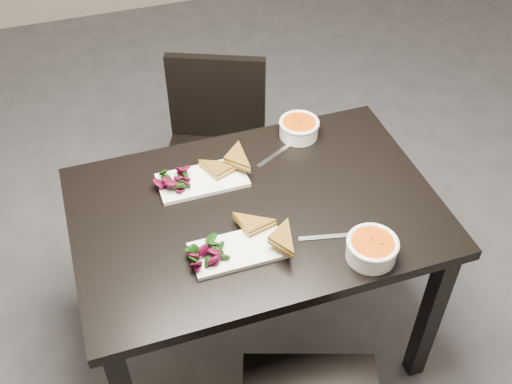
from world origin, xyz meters
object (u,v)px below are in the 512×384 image
plate_near (238,250)px  plate_far (202,180)px  chair_far (215,144)px  soup_bowl_near (372,248)px  soup_bowl_far (299,127)px  table (256,228)px

plate_near → plate_far: 0.34m
chair_far → soup_bowl_near: size_ratio=5.36×
chair_far → soup_bowl_far: chair_far is taller
chair_far → soup_bowl_near: (0.23, -0.99, 0.31)m
chair_far → plate_near: size_ratio=2.93×
plate_near → soup_bowl_near: soup_bowl_near is taller
plate_near → plate_far: same height
chair_far → plate_near: chair_far is taller
chair_far → plate_far: 0.60m
plate_near → soup_bowl_far: size_ratio=1.94×
table → plate_near: bearing=-124.3°
plate_near → plate_far: (-0.02, 0.34, 0.00)m
table → plate_near: (-0.11, -0.17, 0.11)m
plate_near → table: bearing=55.7°
soup_bowl_near → chair_far: bearing=102.9°
table → soup_bowl_far: (0.27, 0.31, 0.14)m
plate_near → soup_bowl_far: bearing=51.1°
soup_bowl_near → plate_near: bearing=159.0°
plate_near → soup_bowl_near: bearing=-21.0°
table → chair_far: 0.70m
plate_far → soup_bowl_far: size_ratio=2.02×
chair_far → soup_bowl_far: size_ratio=5.68×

